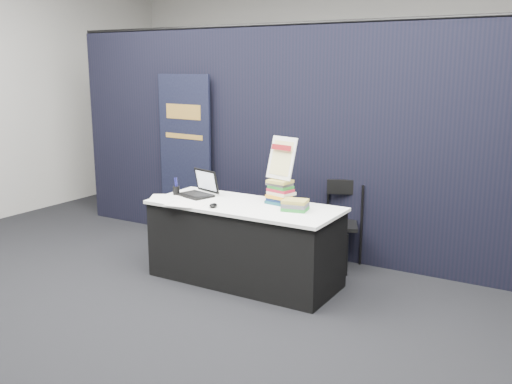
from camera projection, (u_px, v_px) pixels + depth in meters
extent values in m
plane|color=black|center=(211.00, 300.00, 4.97)|extent=(8.00, 8.00, 0.00)
cube|color=#A5A29C|center=(375.00, 84.00, 7.94)|extent=(8.00, 0.02, 3.50)
cube|color=black|center=(297.00, 143.00, 6.05)|extent=(6.00, 0.08, 2.40)
cube|color=black|center=(245.00, 244.00, 5.35)|extent=(1.76, 0.71, 0.72)
cube|color=white|center=(244.00, 206.00, 5.27)|extent=(1.80, 0.75, 0.03)
cube|color=black|center=(195.00, 195.00, 5.58)|extent=(0.38, 0.32, 0.02)
cube|color=black|center=(202.00, 181.00, 5.65)|extent=(0.33, 0.15, 0.23)
cube|color=silver|center=(202.00, 181.00, 5.65)|extent=(0.28, 0.12, 0.18)
ellipsoid|color=black|center=(213.00, 205.00, 5.15)|extent=(0.11, 0.13, 0.04)
cube|color=white|center=(167.00, 197.00, 5.56)|extent=(0.38, 0.35, 0.00)
cube|color=silver|center=(182.00, 204.00, 5.26)|extent=(0.33, 0.26, 0.00)
cube|color=white|center=(189.00, 204.00, 5.26)|extent=(0.36, 0.30, 0.00)
cylinder|color=black|center=(176.00, 191.00, 5.64)|extent=(0.09, 0.09, 0.09)
cube|color=#164955|center=(280.00, 202.00, 5.29)|extent=(0.24, 0.20, 0.03)
cube|color=navy|center=(280.00, 199.00, 5.28)|extent=(0.24, 0.20, 0.03)
cube|color=orange|center=(280.00, 196.00, 5.27)|extent=(0.24, 0.20, 0.03)
cube|color=beige|center=(280.00, 193.00, 5.27)|extent=(0.24, 0.20, 0.03)
cube|color=#AA1B31|center=(280.00, 190.00, 5.26)|extent=(0.24, 0.20, 0.03)
cube|color=#22822C|center=(280.00, 187.00, 5.26)|extent=(0.24, 0.20, 0.03)
cube|color=#4C4C51|center=(280.00, 184.00, 5.25)|extent=(0.24, 0.20, 0.03)
cube|color=#AC9C44|center=(280.00, 181.00, 5.24)|extent=(0.24, 0.20, 0.03)
cube|color=#22822C|center=(296.00, 209.00, 5.04)|extent=(0.25, 0.21, 0.03)
cube|color=#4C4C51|center=(296.00, 205.00, 5.03)|extent=(0.25, 0.21, 0.03)
cube|color=#AC9C44|center=(296.00, 202.00, 5.02)|extent=(0.25, 0.21, 0.03)
cube|color=black|center=(279.00, 178.00, 5.22)|extent=(0.19, 0.06, 0.01)
cylinder|color=black|center=(276.00, 164.00, 5.31)|extent=(0.03, 0.10, 0.28)
cylinder|color=black|center=(291.00, 166.00, 5.23)|extent=(0.03, 0.10, 0.28)
cube|color=white|center=(282.00, 158.00, 5.22)|extent=(0.31, 0.18, 0.38)
cube|color=beige|center=(281.00, 158.00, 5.22)|extent=(0.25, 0.14, 0.31)
cube|color=maroon|center=(281.00, 147.00, 5.19)|extent=(0.23, 0.07, 0.05)
cube|color=black|center=(186.00, 231.00, 6.91)|extent=(0.81, 0.16, 0.08)
cube|color=black|center=(185.00, 156.00, 6.73)|extent=(0.76, 0.09, 1.91)
cube|color=gold|center=(183.00, 112.00, 6.60)|extent=(0.53, 0.04, 0.17)
cube|color=gold|center=(184.00, 136.00, 6.66)|extent=(0.57, 0.05, 0.06)
cylinder|color=black|center=(312.00, 249.00, 5.70)|extent=(0.02, 0.02, 0.42)
cylinder|color=black|center=(347.00, 255.00, 5.51)|extent=(0.02, 0.02, 0.42)
cylinder|color=black|center=(327.00, 239.00, 6.01)|extent=(0.02, 0.02, 0.42)
cylinder|color=black|center=(361.00, 245.00, 5.83)|extent=(0.02, 0.02, 0.42)
cube|color=black|center=(337.00, 225.00, 5.71)|extent=(0.52, 0.52, 0.04)
cube|color=black|center=(345.00, 187.00, 5.79)|extent=(0.36, 0.18, 0.15)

